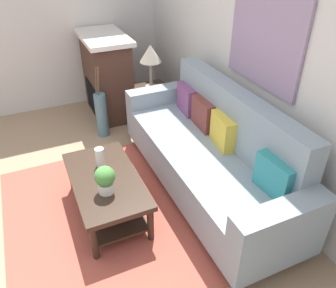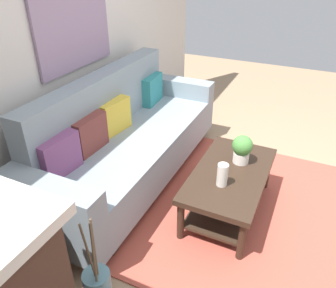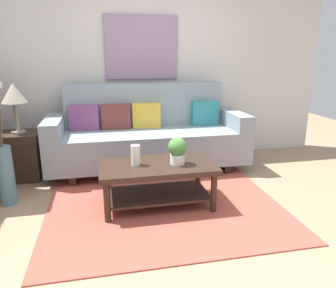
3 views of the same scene
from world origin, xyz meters
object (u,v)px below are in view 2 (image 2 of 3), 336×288
Objects in this scene: coffee_table at (229,183)px; potted_plant_tabletop at (242,148)px; throw_pillow_mustard at (114,116)px; couch at (127,141)px; throw_pillow_teal at (152,89)px; tabletop_vase at (222,175)px; throw_pillow_maroon at (90,134)px; throw_pillow_plum at (59,156)px; framed_painting at (73,21)px; side_table at (10,268)px.

potted_plant_tabletop is (0.19, -0.04, 0.26)m from coffee_table.
couch is at bearing -90.00° from throw_pillow_mustard.
throw_pillow_teal is 1.85× the size of tabletop_vase.
throw_pillow_mustard is at bearing 76.92° from tabletop_vase.
potted_plant_tabletop is at bearing -67.59° from throw_pillow_maroon.
couch is 0.83m from throw_pillow_teal.
throw_pillow_maroon is 1.00× the size of throw_pillow_teal.
tabletop_vase is at bearing 174.81° from coffee_table.
tabletop_vase is at bearing -66.70° from throw_pillow_plum.
throw_pillow_mustard is (0.00, 0.12, 0.25)m from couch.
throw_pillow_maroon is 1.85× the size of tabletop_vase.
throw_pillow_mustard is 1.37× the size of potted_plant_tabletop.
throw_pillow_mustard is 0.37× the size of framed_painting.
framed_painting is at bearing 90.00° from couch.
throw_pillow_plum is 1.44m from coffee_table.
coffee_table is 1.96× the size of side_table.
tabletop_vase reaches higher than side_table.
framed_painting is (0.27, 1.52, 1.00)m from tabletop_vase.
couch is 6.84× the size of throw_pillow_teal.
coffee_table is at bearing -93.83° from couch.
throw_pillow_mustard is 1.00× the size of throw_pillow_teal.
framed_painting is at bearing 94.28° from potted_plant_tabletop.
couch is 1.54m from side_table.
couch is 4.40× the size of side_table.
throw_pillow_teal is at bearing 54.52° from coffee_table.
throw_pillow_plum is (-0.78, 0.12, 0.25)m from couch.
side_table is 0.58× the size of framed_painting.
framed_painting is at bearing 17.77° from side_table.
throw_pillow_mustard is at bearing 0.00° from throw_pillow_plum.
side_table is at bearing 140.59° from tabletop_vase.
coffee_table is at bearing -75.08° from throw_pillow_maroon.
throw_pillow_maroon is 1.22m from side_table.
throw_pillow_plum is at bearing 113.30° from tabletop_vase.
coffee_table is (-0.07, -1.20, -0.37)m from throw_pillow_mustard.
throw_pillow_teal is at bearing 0.00° from throw_pillow_maroon.
coffee_table is (-0.86, -1.20, -0.37)m from throw_pillow_teal.
coffee_table is 0.29m from tabletop_vase.
throw_pillow_plum is at bearing 11.32° from side_table.
potted_plant_tabletop is (0.39, -0.05, 0.04)m from tabletop_vase.
coffee_table is 4.20× the size of potted_plant_tabletop.
side_table reaches higher than coffee_table.
throw_pillow_plum is at bearing 180.00° from throw_pillow_mustard.
side_table is at bearing -176.30° from throw_pillow_teal.
couch is 0.48m from throw_pillow_maroon.
throw_pillow_plum is 1.30m from tabletop_vase.
coffee_table is at bearing -35.77° from side_table.
side_table is (-1.53, -0.15, -0.40)m from throw_pillow_mustard.
throw_pillow_maroon is 1.37× the size of potted_plant_tabletop.
throw_pillow_maroon reaches higher than coffee_table.
throw_pillow_mustard is 0.92m from framed_painting.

